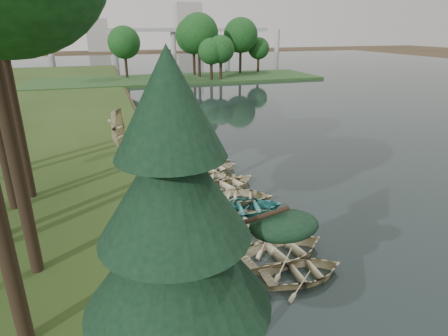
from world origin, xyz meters
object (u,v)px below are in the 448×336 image
object	(u,v)px
rowboat_0	(303,270)
rowboat_2	(264,230)
pine_tree	(175,215)
stored_rowboat	(121,147)
boardwalk	(190,208)
rowboat_1	(283,249)

from	to	relation	value
rowboat_0	rowboat_2	world-z (taller)	rowboat_2
pine_tree	rowboat_0	bearing A→B (deg)	36.86
rowboat_0	stored_rowboat	world-z (taller)	stored_rowboat
boardwalk	rowboat_0	size ratio (longest dim) A/B	4.91
rowboat_1	rowboat_2	xyz separation A→B (m)	(-0.12, 1.65, -0.01)
pine_tree	rowboat_2	bearing A→B (deg)	54.31
boardwalk	rowboat_0	distance (m)	7.37
rowboat_1	stored_rowboat	distance (m)	16.45
rowboat_0	rowboat_2	bearing A→B (deg)	5.09
boardwalk	rowboat_0	world-z (taller)	rowboat_0
rowboat_1	pine_tree	distance (m)	9.11
rowboat_2	rowboat_0	bearing A→B (deg)	171.34
boardwalk	rowboat_1	world-z (taller)	rowboat_1
rowboat_1	rowboat_2	size ratio (longest dim) A/B	1.02
stored_rowboat	pine_tree	distance (m)	21.53
boardwalk	pine_tree	xyz separation A→B (m)	(-2.57, -10.83, 5.43)
boardwalk	stored_rowboat	distance (m)	10.52
boardwalk	pine_tree	world-z (taller)	pine_tree
pine_tree	stored_rowboat	bearing A→B (deg)	90.69
rowboat_1	rowboat_0	bearing A→B (deg)	175.46
rowboat_2	stored_rowboat	world-z (taller)	stored_rowboat
boardwalk	rowboat_1	xyz separation A→B (m)	(2.65, -5.39, 0.31)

